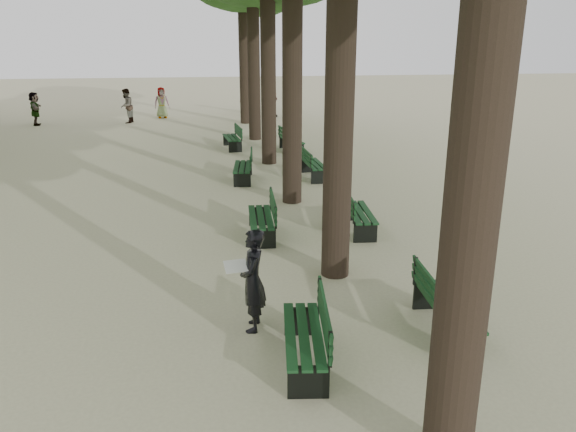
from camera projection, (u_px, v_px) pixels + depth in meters
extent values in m
plane|color=#B5B089|center=(279.00, 369.00, 7.60)|extent=(120.00, 120.00, 0.00)
cylinder|color=#33261C|center=(483.00, 102.00, 4.80)|extent=(0.52, 0.52, 7.50)
cylinder|color=#33261C|center=(340.00, 70.00, 9.51)|extent=(0.52, 0.52, 7.50)
cylinder|color=#33261C|center=(292.00, 60.00, 14.22)|extent=(0.52, 0.52, 7.50)
cylinder|color=#33261C|center=(268.00, 54.00, 18.92)|extent=(0.52, 0.52, 7.50)
cylinder|color=#33261C|center=(254.00, 51.00, 23.63)|extent=(0.52, 0.52, 7.50)
cylinder|color=#33261C|center=(244.00, 49.00, 28.34)|extent=(0.52, 0.52, 7.50)
cube|color=black|center=(303.00, 349.00, 7.66)|extent=(0.74, 1.85, 0.45)
cube|color=black|center=(303.00, 334.00, 7.59)|extent=(0.76, 1.85, 0.04)
cube|color=black|center=(324.00, 316.00, 7.52)|extent=(0.27, 1.79, 0.40)
cube|color=black|center=(261.00, 227.00, 12.61)|extent=(0.63, 1.83, 0.45)
cube|color=black|center=(261.00, 217.00, 12.54)|extent=(0.65, 1.83, 0.04)
cube|color=black|center=(273.00, 205.00, 12.48)|extent=(0.15, 1.80, 0.40)
cube|color=black|center=(242.00, 174.00, 17.53)|extent=(0.73, 1.85, 0.45)
cube|color=black|center=(242.00, 167.00, 17.46)|extent=(0.75, 1.85, 0.04)
cube|color=black|center=(251.00, 158.00, 17.39)|extent=(0.25, 1.79, 0.40)
cube|color=black|center=(232.00, 143.00, 22.59)|extent=(0.67, 1.84, 0.45)
cube|color=black|center=(232.00, 138.00, 22.53)|extent=(0.69, 1.84, 0.04)
cube|color=black|center=(238.00, 131.00, 22.51)|extent=(0.20, 1.80, 0.40)
cube|color=black|center=(447.00, 319.00, 8.48)|extent=(0.66, 1.83, 0.45)
cube|color=black|center=(448.00, 305.00, 8.41)|extent=(0.68, 1.84, 0.04)
cube|color=black|center=(431.00, 289.00, 8.31)|extent=(0.18, 1.80, 0.40)
cube|color=black|center=(360.00, 221.00, 12.97)|extent=(0.68, 1.84, 0.45)
cube|color=black|center=(360.00, 212.00, 12.90)|extent=(0.70, 1.84, 0.04)
cube|color=black|center=(348.00, 201.00, 12.80)|extent=(0.21, 1.80, 0.40)
cube|color=black|center=(314.00, 171.00, 17.89)|extent=(0.56, 1.81, 0.45)
cube|color=black|center=(314.00, 164.00, 17.82)|extent=(0.58, 1.81, 0.04)
cube|color=black|center=(306.00, 156.00, 17.69)|extent=(0.08, 1.80, 0.40)
cube|color=black|center=(292.00, 146.00, 22.06)|extent=(0.76, 1.85, 0.45)
cube|color=black|center=(292.00, 140.00, 21.99)|extent=(0.78, 1.86, 0.04)
cube|color=black|center=(285.00, 134.00, 21.83)|extent=(0.29, 1.79, 0.40)
imported|color=black|center=(253.00, 280.00, 8.42)|extent=(0.43, 0.69, 1.61)
cube|color=white|center=(236.00, 266.00, 8.31)|extent=(0.37, 0.29, 0.12)
imported|color=#262628|center=(247.00, 97.00, 33.05)|extent=(0.95, 1.22, 1.86)
imported|color=#262628|center=(126.00, 106.00, 29.23)|extent=(0.51, 0.91, 1.77)
imported|color=#262628|center=(273.00, 100.00, 31.43)|extent=(0.92, 1.15, 1.90)
imported|color=#262628|center=(162.00, 103.00, 31.12)|extent=(0.88, 0.53, 1.68)
imported|color=#262628|center=(35.00, 109.00, 28.50)|extent=(0.60, 1.59, 1.67)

